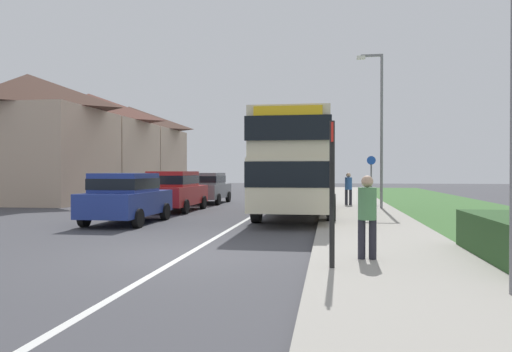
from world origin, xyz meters
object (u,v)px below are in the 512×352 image
(parked_car_red, at_px, (175,189))
(cycle_route_sign, at_px, (371,177))
(street_lamp_mid, at_px, (379,120))
(pedestrian_at_stop, at_px, (367,213))
(bus_stop_sign, at_px, (332,184))
(parked_car_blue, at_px, (126,196))
(pedestrian_walking_away, at_px, (348,187))
(parked_car_grey, at_px, (208,187))
(double_decker_bus, at_px, (299,161))

(parked_car_red, bearing_deg, cycle_route_sign, 29.28)
(parked_car_red, relative_size, street_lamp_mid, 0.65)
(pedestrian_at_stop, relative_size, bus_stop_sign, 0.64)
(parked_car_blue, relative_size, pedestrian_walking_away, 2.39)
(parked_car_grey, bearing_deg, bus_stop_sign, -69.03)
(parked_car_red, height_order, bus_stop_sign, bus_stop_sign)
(parked_car_red, height_order, parked_car_grey, parked_car_red)
(parked_car_blue, xyz_separation_m, parked_car_grey, (0.17, 10.19, -0.01))
(parked_car_blue, xyz_separation_m, parked_car_red, (0.02, 4.98, 0.03))
(parked_car_blue, xyz_separation_m, pedestrian_walking_away, (7.61, 8.53, 0.05))
(pedestrian_walking_away, distance_m, street_lamp_mid, 3.79)
(pedestrian_walking_away, xyz_separation_m, street_lamp_mid, (1.25, -1.93, 3.02))
(pedestrian_at_stop, bearing_deg, street_lamp_mid, 83.43)
(double_decker_bus, bearing_deg, street_lamp_mid, 40.88)
(bus_stop_sign, distance_m, cycle_route_sign, 17.01)
(parked_car_grey, xyz_separation_m, bus_stop_sign, (6.58, -17.17, 0.63))
(parked_car_red, distance_m, bus_stop_sign, 13.74)
(pedestrian_walking_away, bearing_deg, parked_car_red, -154.92)
(bus_stop_sign, bearing_deg, parked_car_blue, 134.03)
(bus_stop_sign, height_order, cycle_route_sign, bus_stop_sign)
(double_decker_bus, xyz_separation_m, cycle_route_sign, (3.30, 6.20, -0.71))
(parked_car_red, distance_m, parked_car_grey, 5.21)
(parked_car_red, height_order, street_lamp_mid, street_lamp_mid)
(street_lamp_mid, bearing_deg, pedestrian_walking_away, 122.95)
(parked_car_blue, distance_m, parked_car_grey, 10.19)
(pedestrian_at_stop, height_order, pedestrian_walking_away, same)
(pedestrian_walking_away, bearing_deg, cycle_route_sign, 49.06)
(parked_car_red, bearing_deg, double_decker_bus, -13.07)
(parked_car_grey, distance_m, cycle_route_sign, 8.65)
(parked_car_blue, distance_m, pedestrian_walking_away, 11.43)
(double_decker_bus, xyz_separation_m, parked_car_grey, (-5.33, 6.48, -1.23))
(double_decker_bus, relative_size, parked_car_blue, 2.55)
(double_decker_bus, height_order, pedestrian_at_stop, double_decker_bus)
(parked_car_red, bearing_deg, bus_stop_sign, -60.63)
(parked_car_red, bearing_deg, pedestrian_walking_away, 25.08)
(double_decker_bus, relative_size, parked_car_grey, 2.47)
(pedestrian_at_stop, relative_size, cycle_route_sign, 0.66)
(parked_car_grey, xyz_separation_m, pedestrian_at_stop, (7.23, -16.27, 0.06))
(double_decker_bus, xyz_separation_m, bus_stop_sign, (1.24, -10.69, -0.60))
(parked_car_blue, height_order, street_lamp_mid, street_lamp_mid)
(pedestrian_at_stop, xyz_separation_m, bus_stop_sign, (-0.65, -0.90, 0.56))
(parked_car_grey, relative_size, bus_stop_sign, 1.58)
(parked_car_red, distance_m, street_lamp_mid, 9.49)
(parked_car_blue, relative_size, parked_car_red, 0.89)
(parked_car_grey, bearing_deg, parked_car_blue, -90.96)
(parked_car_blue, xyz_separation_m, pedestrian_at_stop, (7.40, -6.08, 0.05))
(pedestrian_walking_away, relative_size, street_lamp_mid, 0.24)
(parked_car_blue, distance_m, cycle_route_sign, 13.26)
(parked_car_blue, distance_m, street_lamp_mid, 11.47)
(bus_stop_sign, bearing_deg, pedestrian_at_stop, 54.28)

